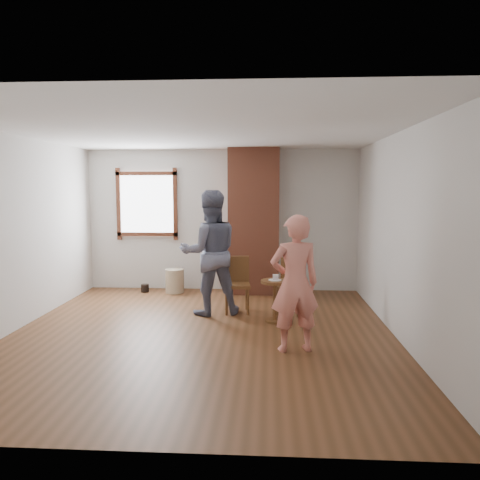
{
  "coord_description": "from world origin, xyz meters",
  "views": [
    {
      "loc": [
        0.87,
        -5.88,
        1.89
      ],
      "look_at": [
        0.46,
        0.8,
        1.15
      ],
      "focal_mm": 35.0,
      "sensor_mm": 36.0,
      "label": 1
    }
  ],
  "objects_px": {
    "man": "(210,253)",
    "person_pink": "(295,283)",
    "side_table": "(275,294)",
    "stoneware_crock": "(175,281)",
    "dining_chair_right": "(291,283)",
    "dining_chair_left": "(237,281)"
  },
  "relations": [
    {
      "from": "person_pink",
      "to": "side_table",
      "type": "bearing_deg",
      "value": -93.12
    },
    {
      "from": "side_table",
      "to": "stoneware_crock",
      "type": "bearing_deg",
      "value": 135.37
    },
    {
      "from": "dining_chair_left",
      "to": "stoneware_crock",
      "type": "bearing_deg",
      "value": 128.41
    },
    {
      "from": "dining_chair_left",
      "to": "person_pink",
      "type": "distance_m",
      "value": 1.92
    },
    {
      "from": "dining_chair_right",
      "to": "man",
      "type": "bearing_deg",
      "value": -157.78
    },
    {
      "from": "dining_chair_right",
      "to": "man",
      "type": "xyz_separation_m",
      "value": [
        -1.23,
        -0.12,
        0.47
      ]
    },
    {
      "from": "man",
      "to": "person_pink",
      "type": "relative_size",
      "value": 1.17
    },
    {
      "from": "man",
      "to": "person_pink",
      "type": "distance_m",
      "value": 1.96
    },
    {
      "from": "dining_chair_left",
      "to": "man",
      "type": "relative_size",
      "value": 0.45
    },
    {
      "from": "dining_chair_right",
      "to": "person_pink",
      "type": "xyz_separation_m",
      "value": [
        -0.05,
        -1.67,
        0.33
      ]
    },
    {
      "from": "stoneware_crock",
      "to": "dining_chair_right",
      "type": "relative_size",
      "value": 0.52
    },
    {
      "from": "side_table",
      "to": "person_pink",
      "type": "bearing_deg",
      "value": -79.82
    },
    {
      "from": "dining_chair_right",
      "to": "side_table",
      "type": "distance_m",
      "value": 0.56
    },
    {
      "from": "man",
      "to": "stoneware_crock",
      "type": "bearing_deg",
      "value": -76.56
    },
    {
      "from": "dining_chair_left",
      "to": "dining_chair_right",
      "type": "xyz_separation_m",
      "value": [
        0.84,
        -0.05,
        -0.01
      ]
    },
    {
      "from": "stoneware_crock",
      "to": "person_pink",
      "type": "bearing_deg",
      "value": -55.76
    },
    {
      "from": "man",
      "to": "side_table",
      "type": "bearing_deg",
      "value": 141.47
    },
    {
      "from": "stoneware_crock",
      "to": "dining_chair_right",
      "type": "height_order",
      "value": "dining_chair_right"
    },
    {
      "from": "dining_chair_left",
      "to": "man",
      "type": "distance_m",
      "value": 0.62
    },
    {
      "from": "dining_chair_left",
      "to": "side_table",
      "type": "height_order",
      "value": "dining_chair_left"
    },
    {
      "from": "dining_chair_left",
      "to": "dining_chair_right",
      "type": "height_order",
      "value": "dining_chair_left"
    },
    {
      "from": "stoneware_crock",
      "to": "side_table",
      "type": "xyz_separation_m",
      "value": [
        1.79,
        -1.77,
        0.19
      ]
    }
  ]
}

